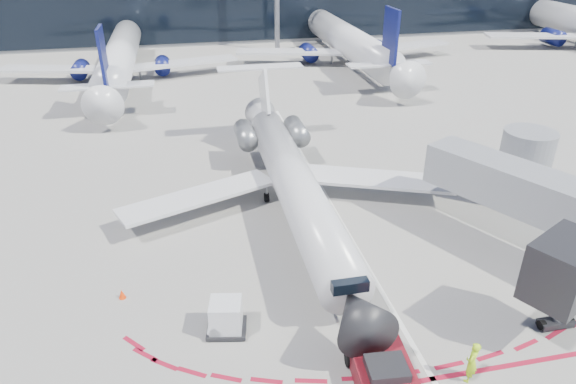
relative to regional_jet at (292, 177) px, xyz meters
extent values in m
plane|color=gray|center=(2.61, -3.16, -2.22)|extent=(260.00, 260.00, 0.00)
cube|color=silver|center=(2.61, -1.16, -2.21)|extent=(0.25, 40.00, 0.01)
cube|color=maroon|center=(2.61, -14.66, -2.21)|extent=(14.00, 0.25, 0.01)
cube|color=black|center=(2.61, 49.79, 2.78)|extent=(150.00, 0.20, 9.00)
cube|color=#919499|center=(11.61, -7.66, 1.38)|extent=(8.22, 12.61, 2.30)
cube|color=black|center=(8.56, -13.40, 1.38)|extent=(3.86, 3.44, 2.60)
cylinder|color=gray|center=(9.36, -13.00, -1.02)|extent=(0.36, 0.36, 2.40)
cube|color=black|center=(9.36, -13.00, -2.00)|extent=(1.60, 0.60, 0.30)
cylinder|color=#919499|center=(14.67, -1.92, 0.18)|extent=(3.20, 3.20, 4.80)
cylinder|color=black|center=(14.67, -1.92, -1.97)|extent=(4.00, 4.00, 0.50)
cylinder|color=silver|center=(0.00, -1.09, -0.03)|extent=(2.51, 20.48, 2.51)
cone|color=black|center=(0.00, -12.64, -0.03)|extent=(2.51, 2.61, 2.51)
cone|color=silver|center=(0.00, 10.82, -0.03)|extent=(2.51, 3.35, 2.51)
cube|color=black|center=(0.00, -11.15, 0.48)|extent=(1.58, 1.30, 0.51)
cube|color=silver|center=(-5.77, 0.30, -0.87)|extent=(9.97, 5.91, 0.29)
cube|color=silver|center=(5.77, 0.30, -0.87)|extent=(9.97, 5.91, 0.29)
cube|color=silver|center=(0.00, 9.89, 2.20)|extent=(0.23, 4.37, 4.45)
cube|color=silver|center=(0.00, 11.85, 3.88)|extent=(6.70, 1.49, 0.15)
cylinder|color=slate|center=(-1.91, 7.10, 0.20)|extent=(1.40, 3.17, 1.40)
cylinder|color=slate|center=(1.91, 7.10, 0.20)|extent=(1.40, 3.17, 1.40)
cylinder|color=black|center=(0.00, -9.66, -1.96)|extent=(0.20, 0.52, 0.52)
cylinder|color=black|center=(-1.40, 1.24, -1.92)|extent=(0.28, 0.60, 0.60)
cylinder|color=black|center=(1.40, 1.24, -1.92)|extent=(0.28, 0.60, 0.60)
cylinder|color=gray|center=(0.00, -9.66, -1.71)|extent=(0.17, 0.17, 1.02)
cube|color=#5D0D15|center=(0.51, -14.52, -1.62)|extent=(2.45, 3.65, 0.98)
cube|color=black|center=(0.48, -14.85, -0.96)|extent=(1.63, 1.43, 0.38)
cylinder|color=gray|center=(0.70, -12.13, -1.84)|extent=(0.34, 2.84, 0.11)
cylinder|color=black|center=(-0.43, -13.24, -1.87)|extent=(0.36, 0.72, 0.70)
cylinder|color=black|center=(1.63, -13.41, -1.87)|extent=(0.36, 0.72, 0.70)
imported|color=#BAF619|center=(3.99, -14.97, -1.28)|extent=(0.82, 0.79, 1.89)
cube|color=black|center=(-5.16, -10.24, -2.06)|extent=(1.96, 1.75, 0.19)
cube|color=white|center=(-5.16, -10.24, -1.29)|extent=(1.59, 1.52, 1.37)
cylinder|color=black|center=(-5.94, -10.66, -2.13)|extent=(0.12, 0.18, 0.17)
cylinder|color=black|center=(-4.59, -10.92, -2.13)|extent=(0.12, 0.18, 0.17)
cylinder|color=black|center=(-5.74, -9.57, -2.13)|extent=(0.12, 0.18, 0.17)
cylinder|color=black|center=(-4.39, -9.82, -2.13)|extent=(0.12, 0.18, 0.17)
cone|color=#FF3805|center=(-9.91, -6.93, -1.98)|extent=(0.35, 0.35, 0.49)
camera|label=1|loc=(-6.06, -27.80, 13.99)|focal=32.00mm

